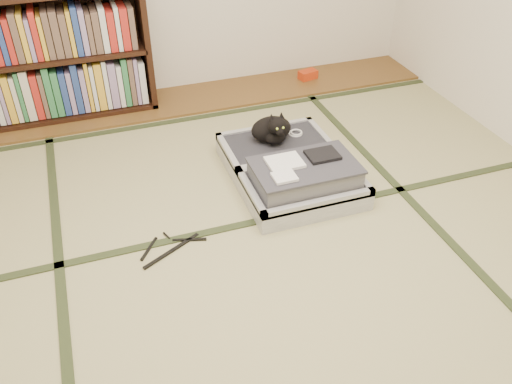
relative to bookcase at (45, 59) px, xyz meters
name	(u,v)px	position (x,y,z in m)	size (l,w,h in m)	color
floor	(269,273)	(0.92, -2.07, -0.45)	(4.50, 4.50, 0.00)	tan
wood_strip	(181,101)	(0.92, -0.07, -0.44)	(4.00, 0.50, 0.02)	brown
red_item	(308,75)	(2.01, -0.04, -0.40)	(0.15, 0.09, 0.07)	red
tatami_borders	(240,214)	(0.92, -1.57, -0.45)	(4.00, 4.50, 0.01)	#2D381E
bookcase	(45,59)	(0.00, 0.00, 0.00)	(1.45, 0.33, 0.93)	black
suitcase	(292,170)	(1.32, -1.37, -0.36)	(0.68, 0.91, 0.27)	silver
cat	(273,129)	(1.30, -1.08, -0.23)	(0.30, 0.31, 0.25)	black
cable_coil	(296,133)	(1.48, -1.04, -0.31)	(0.09, 0.09, 0.02)	white
hanger	(170,247)	(0.48, -1.73, -0.44)	(0.37, 0.25, 0.01)	black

